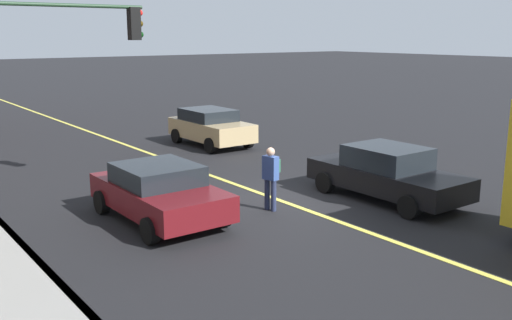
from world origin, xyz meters
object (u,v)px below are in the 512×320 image
Objects in this scene: car_tan at (211,126)px; pedestrian_with_backpack at (271,174)px; car_black at (387,173)px; traffic_light_mast at (40,60)px; car_maroon at (159,191)px.

pedestrian_with_backpack is at bearing 157.48° from car_tan.
pedestrian_with_backpack is at bearing 70.78° from car_black.
traffic_light_mast is (4.07, 4.37, 2.87)m from pedestrian_with_backpack.
car_maroon is 2.48× the size of pedestrian_with_backpack.
traffic_light_mast reaches higher than car_black.
car_black reaches higher than car_tan.
traffic_light_mast is at bearing 119.25° from car_tan.
car_maroon is at bearing 69.76° from pedestrian_with_backpack.
car_tan is at bearing -22.52° from pedestrian_with_backpack.
car_black is at bearing 177.97° from car_tan.
car_black is at bearing -124.44° from traffic_light_mast.
traffic_light_mast is (3.07, 1.67, 3.11)m from car_maroon.
traffic_light_mast is at bearing 47.05° from pedestrian_with_backpack.
car_black is at bearing -109.69° from car_maroon.
pedestrian_with_backpack reaches higher than car_black.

